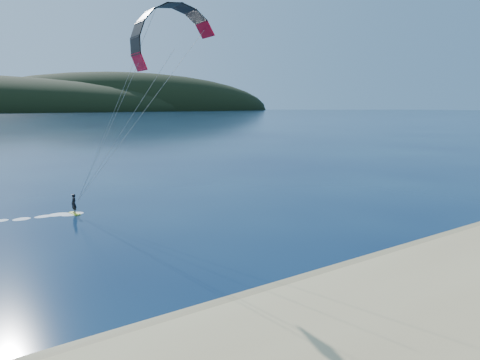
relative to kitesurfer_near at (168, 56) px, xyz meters
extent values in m
plane|color=#061233|center=(-2.59, -20.84, -13.32)|extent=(1800.00, 1800.00, 0.00)
cube|color=#958257|center=(-2.59, -16.34, -13.27)|extent=(220.00, 2.50, 0.10)
ellipsoid|color=black|center=(257.41, 739.16, -13.32)|extent=(600.00, 240.00, 140.00)
cube|color=#C9E81B|center=(-6.56, 6.31, -13.27)|extent=(0.74, 1.46, 0.08)
imported|color=black|center=(-6.56, 6.31, -12.39)|extent=(0.54, 0.70, 1.72)
cylinder|color=gray|center=(-2.89, 2.84, -5.74)|extent=(0.02, 0.02, 15.70)
camera|label=1|loc=(-14.20, -31.63, -3.85)|focal=31.15mm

